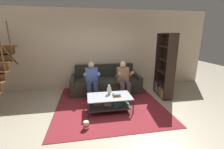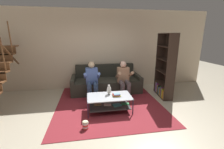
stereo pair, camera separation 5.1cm
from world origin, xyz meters
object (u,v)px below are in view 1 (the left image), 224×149
(person_seated_left, at_px, (92,79))
(coffee_table, at_px, (110,101))
(person_seated_right, at_px, (124,77))
(bookshelf, at_px, (165,74))
(vase, at_px, (109,90))
(couch, at_px, (106,83))
(popcorn_tub, at_px, (86,125))
(book_stack, at_px, (117,95))

(person_seated_left, relative_size, coffee_table, 1.02)
(person_seated_right, bearing_deg, bookshelf, -6.60)
(coffee_table, distance_m, vase, 0.30)
(couch, bearing_deg, popcorn_tub, -108.16)
(person_seated_right, bearing_deg, book_stack, -114.16)
(coffee_table, distance_m, book_stack, 0.26)
(couch, height_order, bookshelf, bookshelf)
(person_seated_right, bearing_deg, vase, -127.08)
(couch, xyz_separation_m, vase, (-0.09, -1.38, 0.25))
(coffee_table, relative_size, vase, 4.31)
(person_seated_right, xyz_separation_m, book_stack, (-0.43, -0.95, -0.19))
(couch, relative_size, person_seated_right, 2.08)
(coffee_table, height_order, book_stack, book_stack)
(coffee_table, xyz_separation_m, book_stack, (0.19, -0.02, 0.18))
(couch, relative_size, bookshelf, 1.19)
(person_seated_right, distance_m, bookshelf, 1.37)
(bookshelf, bearing_deg, popcorn_tub, -149.95)
(coffee_table, bearing_deg, book_stack, -6.75)
(coffee_table, relative_size, book_stack, 5.10)
(coffee_table, xyz_separation_m, popcorn_tub, (-0.64, -0.74, -0.18))
(vase, bearing_deg, couch, 86.26)
(book_stack, bearing_deg, person_seated_left, 122.65)
(person_seated_right, xyz_separation_m, popcorn_tub, (-1.25, -1.67, -0.55))
(popcorn_tub, bearing_deg, couch, 71.84)
(bookshelf, bearing_deg, couch, 158.71)
(couch, relative_size, coffee_table, 2.10)
(person_seated_left, bearing_deg, couch, 47.86)
(person_seated_left, distance_m, person_seated_right, 1.03)
(person_seated_left, xyz_separation_m, book_stack, (0.61, -0.95, -0.20))
(person_seated_left, relative_size, book_stack, 5.21)
(person_seated_right, height_order, bookshelf, bookshelf)
(coffee_table, bearing_deg, couch, 86.32)
(vase, distance_m, popcorn_tub, 1.17)
(person_seated_right, distance_m, popcorn_tub, 2.16)
(coffee_table, relative_size, popcorn_tub, 5.83)
(person_seated_left, xyz_separation_m, bookshelf, (2.39, -0.16, 0.08))
(book_stack, height_order, bookshelf, bookshelf)
(coffee_table, xyz_separation_m, bookshelf, (1.97, 0.77, 0.46))
(book_stack, height_order, popcorn_tub, book_stack)
(couch, relative_size, popcorn_tub, 12.24)
(person_seated_left, height_order, bookshelf, bookshelf)
(book_stack, distance_m, popcorn_tub, 1.15)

